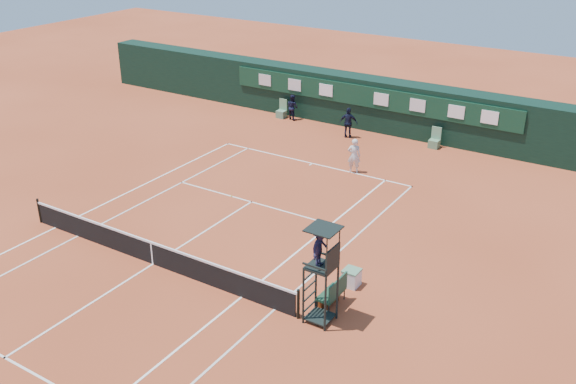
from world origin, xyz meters
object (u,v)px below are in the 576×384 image
(cooler, at_px, (351,277))
(umpire_chair, at_px, (321,255))
(player_bench, at_px, (334,291))
(tennis_net, at_px, (152,252))
(player, at_px, (354,156))

(cooler, bearing_deg, umpire_chair, -88.10)
(player_bench, bearing_deg, umpire_chair, -89.83)
(tennis_net, relative_size, umpire_chair, 3.77)
(tennis_net, bearing_deg, player, 79.00)
(player_bench, height_order, cooler, player_bench)
(cooler, bearing_deg, tennis_net, -158.98)
(umpire_chair, xyz_separation_m, player_bench, (-0.00, 0.97, -1.86))
(umpire_chair, height_order, player, umpire_chair)
(cooler, distance_m, player, 10.41)
(player, bearing_deg, cooler, 92.39)
(umpire_chair, distance_m, player, 12.72)
(tennis_net, relative_size, player_bench, 10.75)
(umpire_chair, xyz_separation_m, cooler, (-0.08, 2.41, -2.13))
(tennis_net, bearing_deg, umpire_chair, 2.20)
(tennis_net, xyz_separation_m, player, (2.33, 11.98, 0.38))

